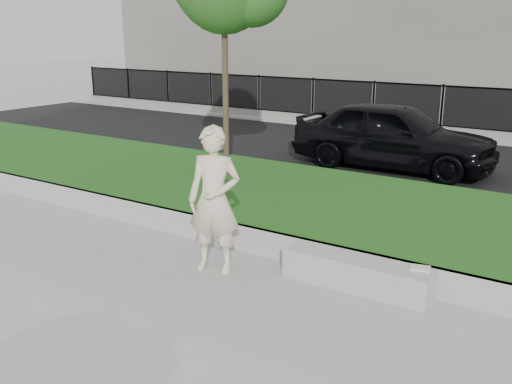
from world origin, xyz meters
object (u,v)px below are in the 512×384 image
Objects in this scene: book at (420,268)px; car_dark at (394,135)px; stone_bench at (357,272)px; man at (214,200)px.

book is 6.83m from car_dark.
car_dark reaches higher than stone_bench.
car_dark reaches higher than book.
car_dark is (-2.65, 6.28, 0.42)m from book.
man is at bearing 179.55° from car_dark.
book is at bearing -157.63° from car_dark.
car_dark is at bearing 99.15° from book.
car_dark is (-1.87, 6.37, 0.64)m from stone_bench.
stone_bench is at bearing -164.15° from car_dark.
book is 0.05× the size of car_dark.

